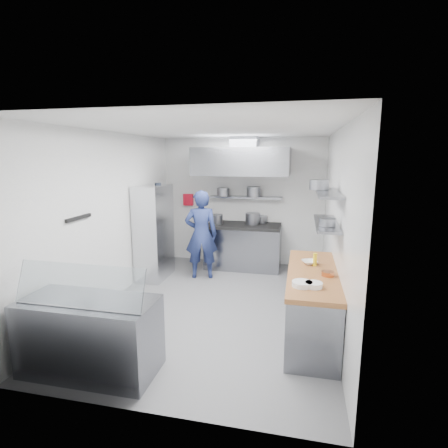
% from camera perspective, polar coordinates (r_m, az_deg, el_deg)
% --- Properties ---
extents(floor, '(5.00, 5.00, 0.00)m').
position_cam_1_polar(floor, '(5.87, -1.30, -13.19)').
color(floor, '#5B5B5D').
rests_on(floor, ground).
extents(ceiling, '(5.00, 5.00, 0.00)m').
position_cam_1_polar(ceiling, '(5.36, -1.43, 15.23)').
color(ceiling, silver).
rests_on(ceiling, wall_back).
extents(wall_back, '(3.60, 2.80, 0.02)m').
position_cam_1_polar(wall_back, '(7.87, 2.99, 3.67)').
color(wall_back, white).
rests_on(wall_back, floor).
extents(wall_front, '(3.60, 2.80, 0.02)m').
position_cam_1_polar(wall_front, '(3.15, -12.38, -7.91)').
color(wall_front, white).
rests_on(wall_front, floor).
extents(wall_left, '(2.80, 5.00, 0.02)m').
position_cam_1_polar(wall_left, '(6.12, -17.95, 1.02)').
color(wall_left, white).
rests_on(wall_left, floor).
extents(wall_right, '(2.80, 5.00, 0.02)m').
position_cam_1_polar(wall_right, '(5.32, 17.83, -0.43)').
color(wall_right, white).
rests_on(wall_right, floor).
extents(gas_range, '(1.60, 0.80, 0.90)m').
position_cam_1_polar(gas_range, '(7.65, 3.17, -3.81)').
color(gas_range, gray).
rests_on(gas_range, floor).
extents(cooktop, '(1.57, 0.78, 0.06)m').
position_cam_1_polar(cooktop, '(7.54, 3.20, -0.28)').
color(cooktop, black).
rests_on(cooktop, gas_range).
extents(stock_pot_left, '(0.27, 0.27, 0.20)m').
position_cam_1_polar(stock_pot_left, '(7.58, -1.23, 0.80)').
color(stock_pot_left, slate).
rests_on(stock_pot_left, cooktop).
extents(stock_pot_mid, '(0.32, 0.32, 0.24)m').
position_cam_1_polar(stock_pot_mid, '(7.57, 4.71, 0.90)').
color(stock_pot_mid, slate).
rests_on(stock_pot_mid, cooktop).
extents(stock_pot_right, '(0.24, 0.24, 0.16)m').
position_cam_1_polar(stock_pot_right, '(7.75, 6.15, 0.82)').
color(stock_pot_right, slate).
rests_on(stock_pot_right, cooktop).
extents(over_range_shelf, '(1.60, 0.30, 0.04)m').
position_cam_1_polar(over_range_shelf, '(7.68, 3.54, 4.38)').
color(over_range_shelf, gray).
rests_on(over_range_shelf, wall_back).
extents(shelf_pot_a, '(0.27, 0.27, 0.18)m').
position_cam_1_polar(shelf_pot_a, '(7.70, -0.11, 5.25)').
color(shelf_pot_a, slate).
rests_on(shelf_pot_a, over_range_shelf).
extents(shelf_pot_b, '(0.30, 0.30, 0.22)m').
position_cam_1_polar(shelf_pot_b, '(7.57, 4.84, 5.26)').
color(shelf_pot_b, slate).
rests_on(shelf_pot_b, over_range_shelf).
extents(extractor_hood, '(1.90, 1.15, 0.55)m').
position_cam_1_polar(extractor_hood, '(7.22, 3.09, 10.17)').
color(extractor_hood, gray).
rests_on(extractor_hood, wall_back).
extents(hood_duct, '(0.55, 0.55, 0.24)m').
position_cam_1_polar(hood_duct, '(7.44, 3.42, 13.12)').
color(hood_duct, slate).
rests_on(hood_duct, extractor_hood).
extents(red_firebox, '(0.22, 0.10, 0.26)m').
position_cam_1_polar(red_firebox, '(8.10, -5.85, 3.98)').
color(red_firebox, red).
rests_on(red_firebox, wall_back).
extents(chef, '(0.73, 0.57, 1.76)m').
position_cam_1_polar(chef, '(6.92, -3.75, -1.73)').
color(chef, navy).
rests_on(chef, floor).
extents(wire_rack, '(0.50, 0.90, 1.85)m').
position_cam_1_polar(wire_rack, '(7.05, -11.36, -1.33)').
color(wire_rack, silver).
rests_on(wire_rack, floor).
extents(rack_bin_a, '(0.16, 0.20, 0.18)m').
position_cam_1_polar(rack_bin_a, '(7.06, -11.37, -2.34)').
color(rack_bin_a, white).
rests_on(rack_bin_a, wire_rack).
extents(rack_bin_b, '(0.13, 0.16, 0.15)m').
position_cam_1_polar(rack_bin_b, '(7.21, -10.66, 2.01)').
color(rack_bin_b, yellow).
rests_on(rack_bin_b, wire_rack).
extents(rack_jar, '(0.12, 0.12, 0.18)m').
position_cam_1_polar(rack_jar, '(7.04, -10.72, 5.90)').
color(rack_jar, black).
rests_on(rack_jar, wire_rack).
extents(knife_strip, '(0.04, 0.55, 0.05)m').
position_cam_1_polar(knife_strip, '(5.34, -22.66, 0.93)').
color(knife_strip, black).
rests_on(knife_strip, wall_left).
extents(prep_counter_base, '(0.62, 2.00, 0.84)m').
position_cam_1_polar(prep_counter_base, '(5.01, 14.04, -12.69)').
color(prep_counter_base, gray).
rests_on(prep_counter_base, floor).
extents(prep_counter_top, '(0.65, 2.04, 0.06)m').
position_cam_1_polar(prep_counter_top, '(4.85, 14.29, -7.81)').
color(prep_counter_top, '#985B2F').
rests_on(prep_counter_top, prep_counter_base).
extents(plate_stack_a, '(0.24, 0.24, 0.06)m').
position_cam_1_polar(plate_stack_a, '(4.26, 12.66, -9.54)').
color(plate_stack_a, white).
rests_on(plate_stack_a, prep_counter_top).
extents(plate_stack_b, '(0.20, 0.20, 0.06)m').
position_cam_1_polar(plate_stack_b, '(4.27, 14.45, -9.60)').
color(plate_stack_b, white).
rests_on(plate_stack_b, prep_counter_top).
extents(copper_pan, '(0.16, 0.16, 0.06)m').
position_cam_1_polar(copper_pan, '(4.70, 16.59, -7.78)').
color(copper_pan, '#BF6836').
rests_on(copper_pan, prep_counter_top).
extents(squeeze_bottle, '(0.06, 0.06, 0.18)m').
position_cam_1_polar(squeeze_bottle, '(5.05, 14.62, -5.64)').
color(squeeze_bottle, yellow).
rests_on(squeeze_bottle, prep_counter_top).
extents(mixing_bowl, '(0.27, 0.27, 0.05)m').
position_cam_1_polar(mixing_bowl, '(5.13, 13.79, -6.07)').
color(mixing_bowl, white).
rests_on(mixing_bowl, prep_counter_top).
extents(wall_shelf_lower, '(0.30, 1.30, 0.04)m').
position_cam_1_polar(wall_shelf_lower, '(4.99, 16.37, 0.10)').
color(wall_shelf_lower, gray).
rests_on(wall_shelf_lower, wall_right).
extents(wall_shelf_upper, '(0.30, 1.30, 0.04)m').
position_cam_1_polar(wall_shelf_upper, '(4.93, 16.64, 4.90)').
color(wall_shelf_upper, gray).
rests_on(wall_shelf_upper, wall_right).
extents(shelf_pot_c, '(0.21, 0.21, 0.10)m').
position_cam_1_polar(shelf_pot_c, '(4.69, 16.51, 0.29)').
color(shelf_pot_c, slate).
rests_on(shelf_pot_c, wall_shelf_lower).
extents(shelf_pot_d, '(0.27, 0.27, 0.14)m').
position_cam_1_polar(shelf_pot_d, '(5.14, 15.27, 6.21)').
color(shelf_pot_d, slate).
rests_on(shelf_pot_d, wall_shelf_upper).
extents(display_case, '(1.50, 0.70, 0.85)m').
position_cam_1_polar(display_case, '(4.38, -21.00, -16.67)').
color(display_case, gray).
rests_on(display_case, floor).
extents(display_glass, '(1.47, 0.19, 0.42)m').
position_cam_1_polar(display_glass, '(4.04, -22.58, -9.21)').
color(display_glass, silver).
rests_on(display_glass, display_case).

